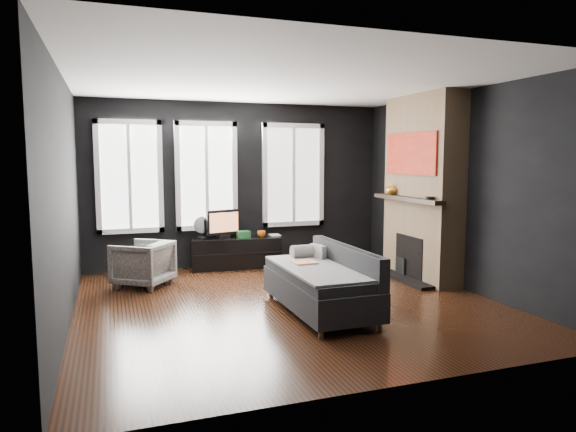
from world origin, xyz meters
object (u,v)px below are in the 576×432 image
object	(u,v)px
armchair	(143,261)
sofa	(320,280)
book	(270,229)
media_console	(236,253)
mug	(261,233)
monitor	(223,222)
mantel_vase	(392,189)

from	to	relation	value
armchair	sofa	bearing A→B (deg)	79.68
book	sofa	bearing A→B (deg)	-94.91
media_console	armchair	bearing A→B (deg)	-148.59
sofa	mug	world-z (taller)	sofa
sofa	media_console	bearing A→B (deg)	96.70
monitor	sofa	bearing A→B (deg)	-92.99
armchair	mug	world-z (taller)	armchair
monitor	mantel_vase	size ratio (longest dim) A/B	3.28
mug	book	size ratio (longest dim) A/B	0.58
book	mantel_vase	size ratio (longest dim) A/B	1.32
sofa	media_console	xyz separation A→B (m)	(-0.35, 2.72, -0.14)
media_console	monitor	xyz separation A→B (m)	(-0.20, 0.01, 0.51)
mug	book	distance (m)	0.19
armchair	mug	bearing A→B (deg)	145.55
media_console	monitor	distance (m)	0.55
armchair	monitor	xyz separation A→B (m)	(1.32, 0.77, 0.41)
armchair	book	xyz separation A→B (m)	(2.10, 0.76, 0.27)
armchair	mantel_vase	xyz separation A→B (m)	(3.69, -0.43, 0.97)
media_console	mantel_vase	size ratio (longest dim) A/B	8.08
armchair	mantel_vase	bearing A→B (deg)	119.55
mug	mantel_vase	bearing A→B (deg)	-32.11
sofa	mantel_vase	size ratio (longest dim) A/B	10.02
media_console	mantel_vase	xyz separation A→B (m)	(2.18, -1.19, 1.07)
monitor	book	world-z (taller)	monitor
monitor	mantel_vase	xyz separation A→B (m)	(2.38, -1.20, 0.56)
sofa	mug	size ratio (longest dim) A/B	13.03
armchair	monitor	distance (m)	1.58
monitor	book	size ratio (longest dim) A/B	2.48
book	armchair	bearing A→B (deg)	-160.16
media_console	mug	world-z (taller)	mug
mug	monitor	bearing A→B (deg)	171.41
book	mantel_vase	distance (m)	2.11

